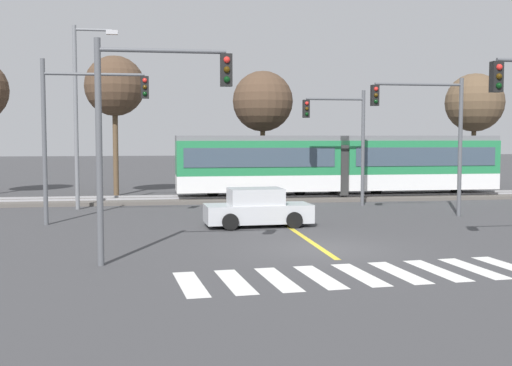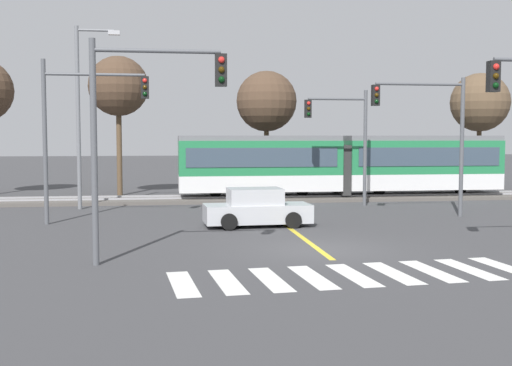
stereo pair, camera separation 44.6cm
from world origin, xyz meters
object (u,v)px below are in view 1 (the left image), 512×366
(traffic_light_near_left, at_px, (144,115))
(traffic_light_far_right, at_px, (343,130))
(street_lamp_west, at_px, (80,106))
(traffic_light_mid_right, at_px, (430,123))
(sedan_crossing, at_px, (258,209))
(bare_tree_far_east, at_px, (475,103))
(light_rail_tram, at_px, (339,163))
(bare_tree_west, at_px, (115,87))
(bare_tree_east, at_px, (263,102))
(traffic_light_mid_left, at_px, (79,117))

(traffic_light_near_left, relative_size, traffic_light_far_right, 1.05)
(street_lamp_west, bearing_deg, traffic_light_mid_right, -18.95)
(sedan_crossing, bearing_deg, traffic_light_mid_right, 12.64)
(bare_tree_far_east, bearing_deg, sedan_crossing, -137.39)
(traffic_light_mid_right, xyz_separation_m, traffic_light_far_right, (-2.54, 4.84, -0.28))
(light_rail_tram, bearing_deg, bare_tree_far_east, 27.24)
(traffic_light_near_left, height_order, bare_tree_far_east, bare_tree_far_east)
(sedan_crossing, height_order, bare_tree_far_east, bare_tree_far_east)
(street_lamp_west, bearing_deg, bare_tree_far_east, 19.87)
(traffic_light_far_right, distance_m, bare_tree_west, 14.29)
(bare_tree_far_east, bearing_deg, traffic_light_far_right, -141.73)
(traffic_light_mid_right, bearing_deg, bare_tree_west, 138.98)
(traffic_light_mid_right, bearing_deg, traffic_light_near_left, -144.30)
(light_rail_tram, distance_m, bare_tree_far_east, 13.28)
(traffic_light_far_right, xyz_separation_m, bare_tree_far_east, (12.22, 9.64, 1.98))
(light_rail_tram, height_order, bare_tree_west, bare_tree_west)
(traffic_light_mid_right, distance_m, bare_tree_east, 15.40)
(traffic_light_mid_left, relative_size, traffic_light_far_right, 1.13)
(traffic_light_near_left, height_order, traffic_light_mid_right, traffic_light_near_left)
(traffic_light_far_right, height_order, street_lamp_west, street_lamp_west)
(traffic_light_far_right, relative_size, bare_tree_far_east, 0.75)
(traffic_light_mid_right, relative_size, bare_tree_west, 0.74)
(traffic_light_near_left, distance_m, bare_tree_east, 24.44)
(sedan_crossing, distance_m, street_lamp_west, 11.27)
(bare_tree_far_east, bearing_deg, bare_tree_east, -179.89)
(traffic_light_mid_right, relative_size, traffic_light_mid_left, 0.92)
(bare_tree_west, xyz_separation_m, bare_tree_east, (9.27, 1.98, -0.71))
(traffic_light_mid_left, height_order, bare_tree_west, bare_tree_west)
(traffic_light_near_left, relative_size, bare_tree_east, 0.80)
(light_rail_tram, relative_size, traffic_light_far_right, 3.13)
(traffic_light_far_right, height_order, bare_tree_west, bare_tree_west)
(light_rail_tram, distance_m, traffic_light_near_left, 20.60)
(light_rail_tram, bearing_deg, traffic_light_mid_left, -146.89)
(traffic_light_mid_left, bearing_deg, traffic_light_far_right, 21.49)
(bare_tree_west, bearing_deg, sedan_crossing, -66.11)
(street_lamp_west, bearing_deg, traffic_light_mid_left, -84.11)
(sedan_crossing, distance_m, traffic_light_mid_left, 8.09)
(traffic_light_mid_right, relative_size, bare_tree_east, 0.79)
(traffic_light_mid_right, relative_size, street_lamp_west, 0.69)
(traffic_light_far_right, bearing_deg, traffic_light_mid_right, -62.30)
(traffic_light_near_left, height_order, street_lamp_west, street_lamp_west)
(sedan_crossing, xyz_separation_m, traffic_light_mid_left, (-7.01, 1.72, 3.64))
(bare_tree_far_east, bearing_deg, street_lamp_west, -160.13)
(traffic_light_mid_right, height_order, bare_tree_west, bare_tree_west)
(sedan_crossing, bearing_deg, traffic_light_mid_left, 166.22)
(light_rail_tram, relative_size, bare_tree_far_east, 2.35)
(bare_tree_west, height_order, bare_tree_east, bare_tree_west)
(traffic_light_mid_right, bearing_deg, traffic_light_mid_left, -179.70)
(traffic_light_near_left, distance_m, traffic_light_mid_right, 15.14)
(bare_tree_east, xyz_separation_m, bare_tree_far_east, (14.74, 0.03, 0.04))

